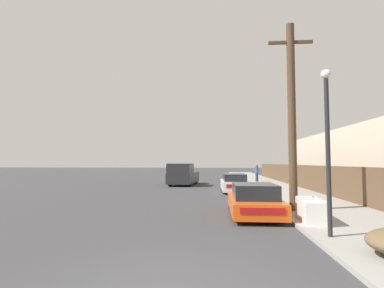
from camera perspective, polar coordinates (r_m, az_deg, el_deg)
name	(u,v)px	position (r m, az deg, el deg)	size (l,w,h in m)	color
sidewalk_curb	(266,184)	(28.47, 13.96, -7.41)	(4.20, 63.00, 0.12)	gray
discarded_fridge	(311,210)	(10.73, 21.77, -11.62)	(0.83, 1.80, 0.76)	silver
parked_sports_car_red	(254,201)	(12.08, 11.66, -10.50)	(1.83, 4.59, 1.23)	#E05114
car_parked_mid	(234,183)	(21.19, 8.02, -7.40)	(1.81, 4.65, 1.26)	silver
pickup_truck	(183,174)	(26.99, -1.77, -5.82)	(2.51, 5.56, 1.94)	#232328
utility_pole	(292,113)	(12.96, 18.48, 5.57)	(1.80, 0.33, 7.67)	#4C3826
street_lamp	(328,138)	(8.69, 24.41, 1.12)	(0.26, 0.26, 4.42)	#232326
wooden_fence	(303,176)	(24.21, 20.34, -5.82)	(0.08, 40.36, 1.72)	brown
building_right_house	(370,161)	(25.39, 30.85, -2.75)	(6.00, 23.95, 4.33)	beige
pedestrian	(257,172)	(31.11, 12.24, -5.32)	(0.34, 0.34, 1.75)	#282D42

